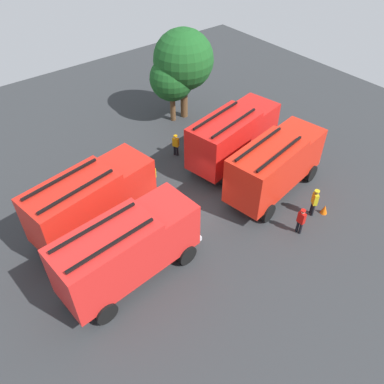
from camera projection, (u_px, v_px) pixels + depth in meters
name	position (u px, v px, depth m)	size (l,w,h in m)	color
ground_plane	(192.00, 210.00, 23.26)	(46.95, 46.95, 0.00)	#2D3033
fire_truck_0	(127.00, 248.00, 18.21)	(7.37, 3.22, 3.88)	red
fire_truck_1	(276.00, 164.00, 23.08)	(7.50, 3.69, 3.88)	red
fire_truck_2	(92.00, 199.00, 20.78)	(7.50, 3.70, 3.88)	red
fire_truck_3	(233.00, 135.00, 25.45)	(7.53, 3.81, 3.88)	red
firefighter_0	(176.00, 144.00, 26.87)	(0.39, 0.48, 1.60)	black
firefighter_1	(152.00, 175.00, 24.22)	(0.45, 0.30, 1.69)	black
firefighter_2	(301.00, 220.00, 21.27)	(0.28, 0.42, 1.70)	black
firefighter_3	(314.00, 201.00, 22.31)	(0.43, 0.48, 1.82)	black
tree_0	(172.00, 79.00, 28.75)	(3.31, 3.31, 5.13)	brown
tree_1	(183.00, 60.00, 28.40)	(4.46, 4.46, 6.91)	brown
traffic_cone_0	(324.00, 209.00, 22.86)	(0.41, 0.41, 0.59)	#F2600C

